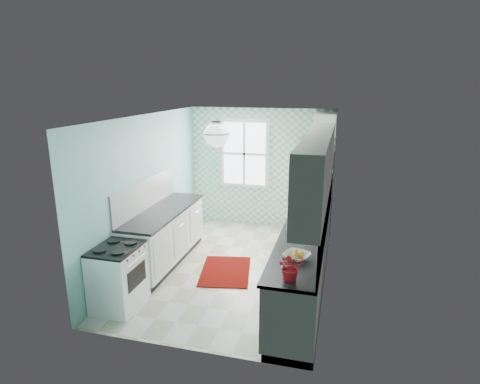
% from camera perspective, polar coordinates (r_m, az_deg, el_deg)
% --- Properties ---
extents(floor, '(3.00, 4.40, 0.02)m').
position_cam_1_polar(floor, '(6.85, -0.95, -10.74)').
color(floor, beige).
rests_on(floor, ground).
extents(ceiling, '(3.00, 4.40, 0.02)m').
position_cam_1_polar(ceiling, '(6.17, -1.05, 10.78)').
color(ceiling, white).
rests_on(ceiling, wall_back).
extents(wall_back, '(3.00, 0.02, 2.50)m').
position_cam_1_polar(wall_back, '(8.48, 3.02, 3.42)').
color(wall_back, '#7FBDB7').
rests_on(wall_back, floor).
extents(wall_front, '(3.00, 0.02, 2.50)m').
position_cam_1_polar(wall_front, '(4.43, -8.78, -8.14)').
color(wall_front, '#7FBDB7').
rests_on(wall_front, floor).
extents(wall_left, '(0.02, 4.40, 2.50)m').
position_cam_1_polar(wall_left, '(6.94, -13.10, 0.33)').
color(wall_left, '#7FBDB7').
rests_on(wall_left, floor).
extents(wall_right, '(0.02, 4.40, 2.50)m').
position_cam_1_polar(wall_right, '(6.18, 12.63, -1.50)').
color(wall_right, '#7FBDB7').
rests_on(wall_right, floor).
extents(accent_wall, '(3.00, 0.01, 2.50)m').
position_cam_1_polar(accent_wall, '(8.46, 2.99, 3.39)').
color(accent_wall, '#6BC5A5').
rests_on(accent_wall, wall_back).
extents(window, '(1.04, 0.05, 1.44)m').
position_cam_1_polar(window, '(8.45, 0.64, 5.47)').
color(window, white).
rests_on(window, wall_back).
extents(backsplash_right, '(0.02, 3.60, 0.51)m').
position_cam_1_polar(backsplash_right, '(5.81, 12.21, -3.11)').
color(backsplash_right, white).
rests_on(backsplash_right, wall_right).
extents(backsplash_left, '(0.02, 2.15, 0.51)m').
position_cam_1_polar(backsplash_left, '(6.88, -13.19, -0.28)').
color(backsplash_left, white).
rests_on(backsplash_left, wall_left).
extents(upper_cabinets_right, '(0.33, 3.20, 0.90)m').
position_cam_1_polar(upper_cabinets_right, '(5.44, 10.92, 3.40)').
color(upper_cabinets_right, white).
rests_on(upper_cabinets_right, wall_right).
extents(upper_cabinet_fridge, '(0.40, 0.74, 0.40)m').
position_cam_1_polar(upper_cabinet_fridge, '(7.80, 12.07, 9.49)').
color(upper_cabinet_fridge, white).
rests_on(upper_cabinet_fridge, wall_right).
extents(ceiling_light, '(0.34, 0.34, 0.35)m').
position_cam_1_polar(ceiling_light, '(5.43, -3.34, 8.15)').
color(ceiling_light, silver).
rests_on(ceiling_light, ceiling).
extents(base_cabinets_right, '(0.60, 3.60, 0.90)m').
position_cam_1_polar(base_cabinets_right, '(6.10, 9.08, -9.58)').
color(base_cabinets_right, white).
rests_on(base_cabinets_right, floor).
extents(countertop_right, '(0.63, 3.60, 0.04)m').
position_cam_1_polar(countertop_right, '(5.92, 9.12, -5.43)').
color(countertop_right, black).
rests_on(countertop_right, base_cabinets_right).
extents(base_cabinets_left, '(0.60, 2.15, 0.90)m').
position_cam_1_polar(base_cabinets_left, '(6.99, -10.71, -6.33)').
color(base_cabinets_left, white).
rests_on(base_cabinets_left, floor).
extents(countertop_left, '(0.63, 2.15, 0.04)m').
position_cam_1_polar(countertop_left, '(6.83, -10.79, -2.68)').
color(countertop_left, black).
rests_on(countertop_left, base_cabinets_left).
extents(fridge, '(0.75, 0.75, 1.73)m').
position_cam_1_polar(fridge, '(8.05, 10.17, -0.27)').
color(fridge, white).
rests_on(fridge, floor).
extents(stove, '(0.57, 0.71, 0.86)m').
position_cam_1_polar(stove, '(5.82, -16.93, -11.37)').
color(stove, white).
rests_on(stove, floor).
extents(sink, '(0.52, 0.44, 0.53)m').
position_cam_1_polar(sink, '(6.82, 10.10, -2.58)').
color(sink, silver).
rests_on(sink, countertop_right).
extents(rug, '(0.97, 1.24, 0.02)m').
position_cam_1_polar(rug, '(6.70, -2.07, -11.18)').
color(rug, maroon).
rests_on(rug, floor).
extents(dish_towel, '(0.06, 0.21, 0.32)m').
position_cam_1_polar(dish_towel, '(7.19, 7.56, -5.30)').
color(dish_towel, '#4AA990').
rests_on(dish_towel, base_cabinets_right).
extents(fruit_bowl, '(0.39, 0.39, 0.08)m').
position_cam_1_polar(fruit_bowl, '(4.93, 8.08, -9.04)').
color(fruit_bowl, white).
rests_on(fruit_bowl, countertop_right).
extents(potted_plant, '(0.36, 0.33, 0.32)m').
position_cam_1_polar(potted_plant, '(4.39, 7.28, -10.47)').
color(potted_plant, '#A81A26').
rests_on(potted_plant, countertop_right).
extents(soap_bottle, '(0.08, 0.09, 0.17)m').
position_cam_1_polar(soap_bottle, '(7.17, 10.77, -0.95)').
color(soap_bottle, '#98B2CB').
rests_on(soap_bottle, countertop_right).
extents(microwave, '(0.48, 0.34, 0.26)m').
position_cam_1_polar(microwave, '(7.85, 10.52, 6.74)').
color(microwave, white).
rests_on(microwave, fridge).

